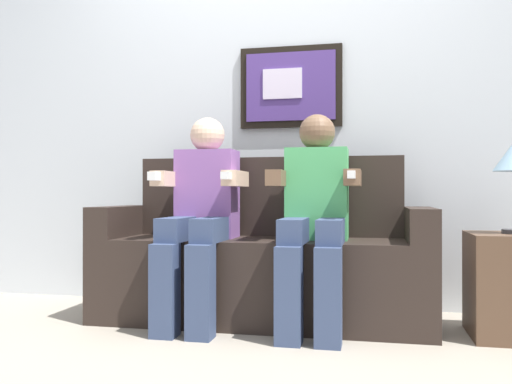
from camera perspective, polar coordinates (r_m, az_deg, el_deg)
ground_plane at (r=2.74m, az=-0.68°, el=-14.81°), size 5.45×5.45×0.00m
back_wall_assembly at (r=3.45m, az=2.22°, el=10.00°), size 4.19×0.10×2.60m
couch at (r=2.99m, az=0.71°, el=-7.46°), size 1.79×0.58×0.90m
person_on_left at (r=2.88m, az=-5.85°, el=-1.87°), size 0.46×0.56×1.11m
person_on_right at (r=2.76m, az=6.21°, el=-1.96°), size 0.46×0.56×1.11m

